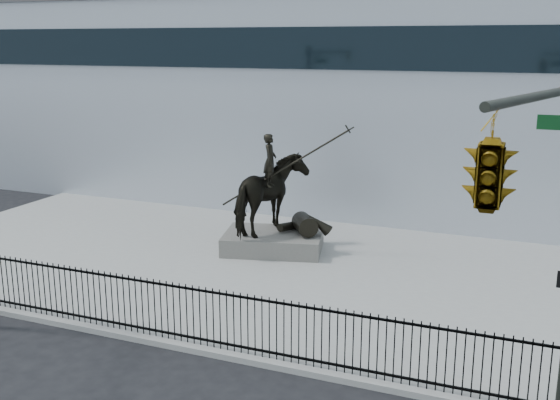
% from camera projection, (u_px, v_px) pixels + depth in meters
% --- Properties ---
extents(ground, '(120.00, 120.00, 0.00)m').
position_uv_depth(ground, '(210.00, 382.00, 14.33)').
color(ground, black).
rests_on(ground, ground).
extents(plaza, '(30.00, 12.00, 0.15)m').
position_uv_depth(plaza, '(316.00, 276.00, 20.60)').
color(plaza, gray).
rests_on(plaza, ground).
extents(building, '(44.00, 14.00, 9.00)m').
position_uv_depth(building, '(406.00, 101.00, 31.25)').
color(building, silver).
rests_on(building, ground).
extents(picket_fence, '(22.10, 0.10, 1.50)m').
position_uv_depth(picket_fence, '(235.00, 322.00, 15.24)').
color(picket_fence, black).
rests_on(picket_fence, plaza).
extents(statue_plinth, '(3.82, 3.06, 0.63)m').
position_uv_depth(statue_plinth, '(273.00, 242.00, 22.81)').
color(statue_plinth, '#5B5853').
rests_on(statue_plinth, plaza).
extents(equestrian_statue, '(4.18, 3.13, 3.64)m').
position_uv_depth(equestrian_statue, '(275.00, 196.00, 22.42)').
color(equestrian_statue, black).
rests_on(equestrian_statue, statue_plinth).
extents(traffic_signal_right, '(2.17, 6.86, 7.00)m').
position_uv_depth(traffic_signal_right, '(548.00, 221.00, 9.00)').
color(traffic_signal_right, '#242721').
rests_on(traffic_signal_right, ground).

